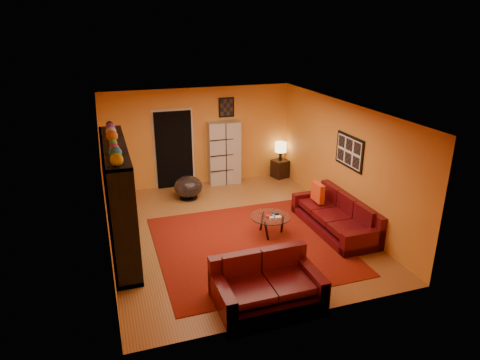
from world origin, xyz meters
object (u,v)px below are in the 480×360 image
object	(u,v)px
tv	(122,199)
sofa	(338,217)
bowl_chair	(188,187)
side_table	(280,169)
loveseat	(266,282)
entertainment_unit	(119,198)
coffee_table	(270,218)
storage_cabinet	(224,153)
table_lamp	(281,148)

from	to	relation	value
tv	sofa	world-z (taller)	tv
bowl_chair	sofa	bearing A→B (deg)	-44.57
sofa	bowl_chair	world-z (taller)	sofa
sofa	side_table	distance (m)	3.38
loveseat	side_table	bearing A→B (deg)	-26.54
entertainment_unit	side_table	distance (m)	5.36
entertainment_unit	loveseat	distance (m)	3.25
coffee_table	storage_cabinet	size ratio (longest dim) A/B	0.49
storage_cabinet	bowl_chair	xyz separation A→B (m)	(-1.17, -0.78, -0.54)
entertainment_unit	bowl_chair	world-z (taller)	entertainment_unit
entertainment_unit	coffee_table	bearing A→B (deg)	-8.18
entertainment_unit	coffee_table	world-z (taller)	entertainment_unit
bowl_chair	loveseat	bearing A→B (deg)	-85.85
entertainment_unit	table_lamp	distance (m)	5.30
tv	bowl_chair	xyz separation A→B (m)	(1.68, 1.94, -0.69)
tv	side_table	size ratio (longest dim) A/B	1.92
storage_cabinet	bowl_chair	world-z (taller)	storage_cabinet
entertainment_unit	table_lamp	size ratio (longest dim) A/B	5.72
entertainment_unit	side_table	bearing A→B (deg)	31.29
sofa	loveseat	bearing A→B (deg)	-143.82
tv	storage_cabinet	xyz separation A→B (m)	(2.85, 2.72, -0.14)
coffee_table	side_table	world-z (taller)	side_table
entertainment_unit	side_table	size ratio (longest dim) A/B	6.00
tv	loveseat	distance (m)	3.27
storage_cabinet	table_lamp	xyz separation A→B (m)	(1.63, -0.05, 0.02)
sofa	table_lamp	xyz separation A→B (m)	(0.11, 3.38, 0.59)
tv	coffee_table	world-z (taller)	tv
tv	loveseat	size ratio (longest dim) A/B	0.57
tv	loveseat	world-z (taller)	tv
loveseat	entertainment_unit	bearing A→B (deg)	39.44
entertainment_unit	loveseat	xyz separation A→B (m)	(2.05, -2.41, -0.77)
coffee_table	storage_cabinet	world-z (taller)	storage_cabinet
storage_cabinet	table_lamp	bearing A→B (deg)	1.10
side_table	entertainment_unit	bearing A→B (deg)	-148.71
tv	sofa	bearing A→B (deg)	-99.23
entertainment_unit	sofa	bearing A→B (deg)	-8.14
coffee_table	storage_cabinet	xyz separation A→B (m)	(-0.04, 3.22, 0.48)
coffee_table	sofa	bearing A→B (deg)	-8.06
sofa	table_lamp	distance (m)	3.43
table_lamp	entertainment_unit	bearing A→B (deg)	-148.71
tv	table_lamp	bearing A→B (deg)	-59.16
side_table	tv	bearing A→B (deg)	-149.16
sofa	side_table	world-z (taller)	sofa
entertainment_unit	bowl_chair	size ratio (longest dim) A/B	4.22
coffee_table	side_table	distance (m)	3.55
storage_cabinet	table_lamp	world-z (taller)	storage_cabinet
sofa	entertainment_unit	bearing A→B (deg)	171.10
entertainment_unit	loveseat	world-z (taller)	entertainment_unit
bowl_chair	table_lamp	xyz separation A→B (m)	(2.80, 0.73, 0.56)
loveseat	table_lamp	bearing A→B (deg)	-26.54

